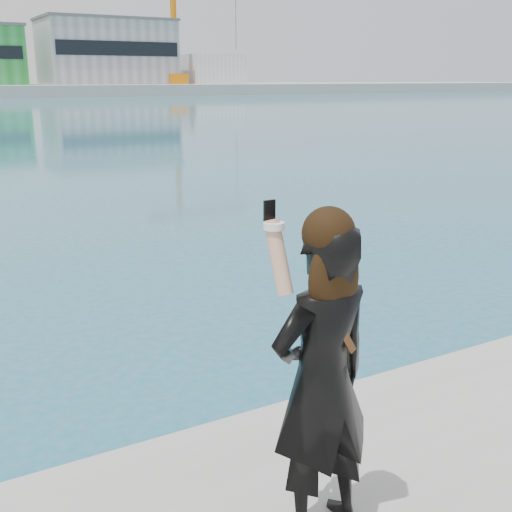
{
  "coord_description": "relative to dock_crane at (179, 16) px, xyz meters",
  "views": [
    {
      "loc": [
        -1.23,
        -2.84,
        3.26
      ],
      "look_at": [
        0.63,
        0.38,
        2.22
      ],
      "focal_mm": 45.0,
      "sensor_mm": 36.0,
      "label": 1
    }
  ],
  "objects": [
    {
      "name": "dock_crane",
      "position": [
        0.0,
        0.0,
        0.0
      ],
      "size": [
        23.0,
        4.0,
        24.0
      ],
      "color": "orange",
      "rests_on": "far_quay"
    },
    {
      "name": "flagpole_right",
      "position": [
        -31.11,
        -1.0,
        -8.53
      ],
      "size": [
        1.28,
        0.16,
        8.0
      ],
      "color": "silver",
      "rests_on": "far_quay"
    },
    {
      "name": "warehouse_grey_right",
      "position": [
        -13.2,
        5.98,
        -6.8
      ],
      "size": [
        25.5,
        15.35,
        12.5
      ],
      "color": "gray",
      "rests_on": "far_quay"
    },
    {
      "name": "ancillary_shed",
      "position": [
        8.8,
        4.0,
        -10.07
      ],
      "size": [
        12.0,
        10.0,
        6.0
      ],
      "primitive_type": "cube",
      "color": "silver",
      "rests_on": "far_quay"
    },
    {
      "name": "woman",
      "position": [
        -52.57,
        -122.32,
        -13.32
      ],
      "size": [
        0.67,
        0.47,
        1.87
      ],
      "rotation": [
        0.0,
        0.0,
        3.21
      ],
      "color": "black",
      "rests_on": "near_quay"
    }
  ]
}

